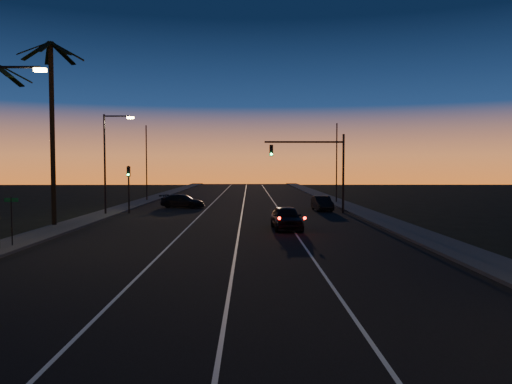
{
  "coord_description": "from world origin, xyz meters",
  "views": [
    {
      "loc": [
        1.16,
        -4.11,
        4.11
      ],
      "look_at": [
        1.53,
        23.71,
        2.7
      ],
      "focal_mm": 35.0,
      "sensor_mm": 36.0,
      "label": 1
    }
  ],
  "objects_px": {
    "signal_mast": "(317,159)",
    "lead_car": "(286,218)",
    "right_car": "(322,203)",
    "cross_car": "(183,201)"
  },
  "relations": [
    {
      "from": "cross_car",
      "to": "right_car",
      "type": "bearing_deg",
      "value": -14.74
    },
    {
      "from": "signal_mast",
      "to": "lead_car",
      "type": "bearing_deg",
      "value": -106.95
    },
    {
      "from": "lead_car",
      "to": "right_car",
      "type": "bearing_deg",
      "value": 72.51
    },
    {
      "from": "signal_mast",
      "to": "right_car",
      "type": "distance_m",
      "value": 4.73
    },
    {
      "from": "signal_mast",
      "to": "lead_car",
      "type": "xyz_separation_m",
      "value": [
        -3.55,
        -11.66,
        -4.0
      ]
    },
    {
      "from": "signal_mast",
      "to": "right_car",
      "type": "bearing_deg",
      "value": 69.71
    },
    {
      "from": "lead_car",
      "to": "right_car",
      "type": "relative_size",
      "value": 1.22
    },
    {
      "from": "lead_car",
      "to": "right_car",
      "type": "xyz_separation_m",
      "value": [
        4.37,
        13.87,
        -0.09
      ]
    },
    {
      "from": "right_car",
      "to": "lead_car",
      "type": "bearing_deg",
      "value": -107.49
    },
    {
      "from": "signal_mast",
      "to": "lead_car",
      "type": "relative_size",
      "value": 1.39
    }
  ]
}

